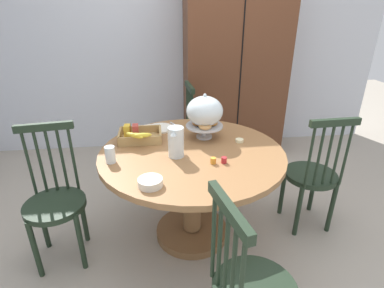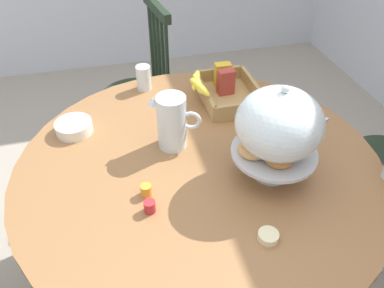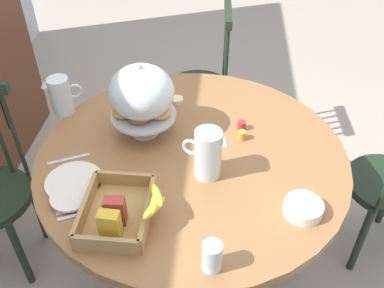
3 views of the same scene
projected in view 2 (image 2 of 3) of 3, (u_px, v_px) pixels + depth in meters
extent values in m
cylinder|color=olive|center=(199.00, 166.00, 1.35)|extent=(1.29, 1.29, 0.04)
cylinder|color=brown|center=(198.00, 226.00, 1.56)|extent=(0.14, 0.14, 0.63)
cylinder|color=brown|center=(197.00, 274.00, 1.79)|extent=(0.56, 0.56, 0.06)
cylinder|color=#1E2D1E|center=(380.00, 174.00, 2.03)|extent=(0.04, 0.04, 0.45)
cylinder|color=#1E2D1E|center=(335.00, 185.00, 1.96)|extent=(0.04, 0.04, 0.45)
cylinder|color=#1E2D1E|center=(371.00, 227.00, 1.76)|extent=(0.04, 0.04, 0.45)
cylinder|color=#1E2D1E|center=(135.00, 98.00, 2.20)|extent=(0.40, 0.40, 0.04)
cylinder|color=#1E2D1E|center=(111.00, 121.00, 2.40)|extent=(0.04, 0.04, 0.45)
cylinder|color=#1E2D1E|center=(122.00, 148.00, 2.20)|extent=(0.04, 0.04, 0.45)
cylinder|color=#1E2D1E|center=(153.00, 112.00, 2.48)|extent=(0.04, 0.04, 0.45)
cylinder|color=#1E2D1E|center=(167.00, 136.00, 2.28)|extent=(0.04, 0.04, 0.45)
cylinder|color=#1E2D1E|center=(152.00, 45.00, 2.19)|extent=(0.02, 0.02, 0.48)
cylinder|color=#1E2D1E|center=(155.00, 50.00, 2.14)|extent=(0.02, 0.02, 0.48)
cylinder|color=#1E2D1E|center=(159.00, 55.00, 2.09)|extent=(0.02, 0.02, 0.48)
cylinder|color=#1E2D1E|center=(163.00, 60.00, 2.04)|extent=(0.02, 0.02, 0.48)
cylinder|color=#1E2D1E|center=(167.00, 66.00, 1.99)|extent=(0.02, 0.02, 0.48)
cube|color=#1E2D1E|center=(156.00, 8.00, 1.93)|extent=(0.36, 0.09, 0.05)
cylinder|color=silver|center=(270.00, 172.00, 1.28)|extent=(0.12, 0.12, 0.02)
cylinder|color=silver|center=(272.00, 164.00, 1.26)|extent=(0.03, 0.03, 0.09)
cylinder|color=silver|center=(274.00, 152.00, 1.23)|extent=(0.28, 0.28, 0.01)
torus|color=#B27033|center=(279.00, 157.00, 1.17)|extent=(0.10, 0.10, 0.03)
torus|color=#D19347|center=(296.00, 140.00, 1.24)|extent=(0.10, 0.10, 0.03)
torus|color=#935628|center=(271.00, 138.00, 1.25)|extent=(0.10, 0.10, 0.03)
torus|color=tan|center=(253.00, 149.00, 1.20)|extent=(0.10, 0.10, 0.03)
ellipsoid|color=silver|center=(279.00, 123.00, 1.16)|extent=(0.27, 0.27, 0.22)
sphere|color=silver|center=(285.00, 89.00, 1.08)|extent=(0.02, 0.02, 0.02)
cylinder|color=silver|center=(172.00, 122.00, 1.35)|extent=(0.11, 0.11, 0.21)
cylinder|color=orange|center=(172.00, 129.00, 1.37)|extent=(0.09, 0.09, 0.14)
cone|color=silver|center=(152.00, 101.00, 1.29)|extent=(0.05, 0.05, 0.03)
torus|color=silver|center=(191.00, 120.00, 1.34)|extent=(0.04, 0.07, 0.07)
cube|color=tan|center=(229.00, 98.00, 1.65)|extent=(0.30, 0.22, 0.01)
cube|color=tan|center=(205.00, 95.00, 1.61)|extent=(0.30, 0.02, 0.07)
cube|color=tan|center=(253.00, 89.00, 1.65)|extent=(0.30, 0.02, 0.07)
cube|color=tan|center=(219.00, 75.00, 1.75)|extent=(0.02, 0.22, 0.07)
cube|color=tan|center=(241.00, 111.00, 1.52)|extent=(0.02, 0.22, 0.07)
cube|color=gold|center=(223.00, 75.00, 1.68)|extent=(0.05, 0.07, 0.11)
cube|color=#B23D33|center=(226.00, 82.00, 1.63)|extent=(0.05, 0.07, 0.11)
ellipsoid|color=yellow|center=(196.00, 80.00, 1.59)|extent=(0.14, 0.08, 0.05)
ellipsoid|color=yellow|center=(198.00, 84.00, 1.57)|extent=(0.13, 0.03, 0.05)
ellipsoid|color=yellow|center=(200.00, 87.00, 1.55)|extent=(0.14, 0.08, 0.05)
cylinder|color=white|center=(287.00, 110.00, 1.58)|extent=(0.22, 0.22, 0.01)
cylinder|color=white|center=(275.00, 97.00, 1.63)|extent=(0.15, 0.15, 0.01)
cylinder|color=white|center=(74.00, 127.00, 1.46)|extent=(0.14, 0.14, 0.04)
cylinder|color=silver|center=(144.00, 78.00, 1.69)|extent=(0.06, 0.06, 0.11)
cylinder|color=beige|center=(268.00, 236.00, 1.08)|extent=(0.06, 0.06, 0.02)
cylinder|color=#B7282D|center=(150.00, 206.00, 1.15)|extent=(0.04, 0.04, 0.04)
cylinder|color=orange|center=(146.00, 190.00, 1.20)|extent=(0.04, 0.04, 0.04)
cube|color=silver|center=(262.00, 97.00, 1.66)|extent=(0.09, 0.16, 0.01)
cube|color=silver|center=(257.00, 94.00, 1.68)|extent=(0.09, 0.16, 0.01)
cube|color=silver|center=(315.00, 126.00, 1.49)|extent=(0.09, 0.16, 0.01)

